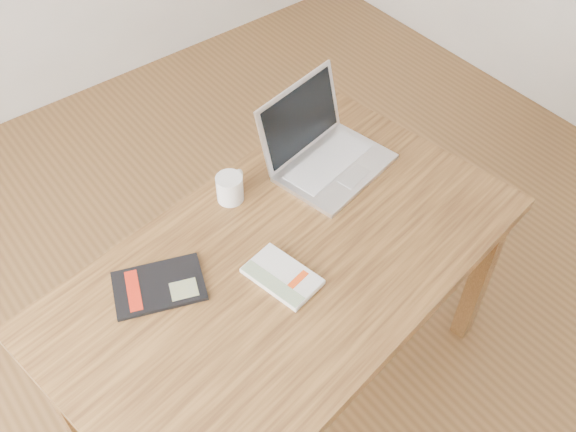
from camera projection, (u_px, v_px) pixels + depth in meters
room at (270, 50)px, 1.49m from camera, size 4.04×4.04×2.70m
desk at (287, 278)px, 1.91m from camera, size 1.52×1.01×0.75m
white_guidebook at (282, 276)px, 1.79m from camera, size 0.16×0.23×0.02m
black_guidebook at (159, 286)px, 1.77m from camera, size 0.29×0.24×0.01m
laptop at (323, 150)px, 2.08m from camera, size 0.41×0.37×0.25m
coffee_mug at (230, 187)px, 1.97m from camera, size 0.12×0.08×0.09m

